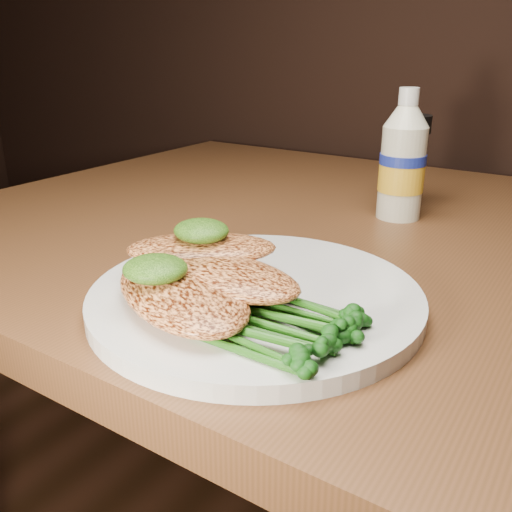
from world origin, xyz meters
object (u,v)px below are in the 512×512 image
Objects in this scene: plate at (256,297)px; pepper_grinder at (409,161)px; dining_table at (380,486)px; mayo_bottle at (403,155)px.

pepper_grinder is at bearing 90.11° from plate.
plate reaches higher than dining_table.
dining_table is at bearing -69.71° from pepper_grinder.
mayo_bottle is 1.32× the size of pepper_grinder.
mayo_bottle is (0.01, 0.32, 0.07)m from plate.
mayo_bottle reaches higher than dining_table.
pepper_grinder reaches higher than plate.
mayo_bottle is (-0.04, 0.07, 0.46)m from dining_table.
dining_table is 7.39× the size of mayo_bottle.
pepper_grinder is at bearing 101.79° from mayo_bottle.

